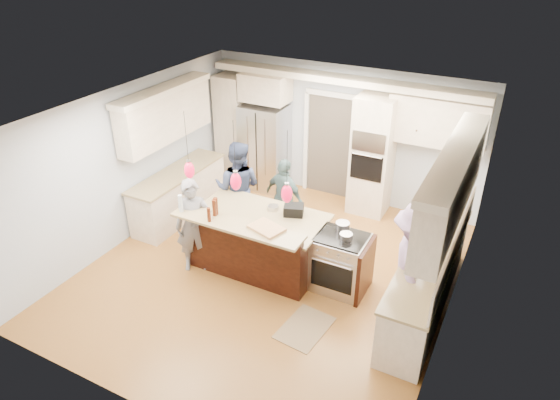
{
  "coord_description": "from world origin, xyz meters",
  "views": [
    {
      "loc": [
        3.18,
        -5.76,
        4.92
      ],
      "look_at": [
        0.0,
        0.35,
        1.15
      ],
      "focal_mm": 32.0,
      "sensor_mm": 36.0,
      "label": 1
    }
  ],
  "objects_px": {
    "kitchen_island": "(259,240)",
    "person_far_left": "(238,188)",
    "refrigerator": "(265,147)",
    "island_range": "(342,263)",
    "person_bar_end": "(194,226)"
  },
  "relations": [
    {
      "from": "kitchen_island",
      "to": "person_far_left",
      "type": "bearing_deg",
      "value": 137.65
    },
    {
      "from": "refrigerator",
      "to": "person_far_left",
      "type": "bearing_deg",
      "value": -75.89
    },
    {
      "from": "kitchen_island",
      "to": "island_range",
      "type": "distance_m",
      "value": 1.41
    },
    {
      "from": "person_bar_end",
      "to": "island_range",
      "type": "bearing_deg",
      "value": -19.53
    },
    {
      "from": "person_far_left",
      "to": "refrigerator",
      "type": "bearing_deg",
      "value": -91.2
    },
    {
      "from": "refrigerator",
      "to": "island_range",
      "type": "xyz_separation_m",
      "value": [
        2.71,
        -2.49,
        -0.44
      ]
    },
    {
      "from": "refrigerator",
      "to": "person_bar_end",
      "type": "xyz_separation_m",
      "value": [
        0.43,
        -3.09,
        -0.11
      ]
    },
    {
      "from": "person_bar_end",
      "to": "kitchen_island",
      "type": "bearing_deg",
      "value": -3.19
    },
    {
      "from": "refrigerator",
      "to": "person_far_left",
      "type": "relative_size",
      "value": 1.03
    },
    {
      "from": "refrigerator",
      "to": "person_bar_end",
      "type": "relative_size",
      "value": 1.14
    },
    {
      "from": "island_range",
      "to": "person_far_left",
      "type": "height_order",
      "value": "person_far_left"
    },
    {
      "from": "kitchen_island",
      "to": "island_range",
      "type": "height_order",
      "value": "kitchen_island"
    },
    {
      "from": "kitchen_island",
      "to": "person_far_left",
      "type": "distance_m",
      "value": 1.22
    },
    {
      "from": "refrigerator",
      "to": "kitchen_island",
      "type": "distance_m",
      "value": 2.91
    },
    {
      "from": "kitchen_island",
      "to": "island_range",
      "type": "xyz_separation_m",
      "value": [
        1.41,
        0.08,
        -0.03
      ]
    }
  ]
}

